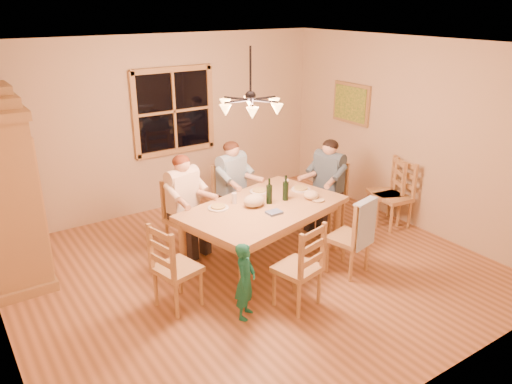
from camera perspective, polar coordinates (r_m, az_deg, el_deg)
floor at (r=6.30m, az=-0.55°, el=-8.90°), size 5.50×5.50×0.00m
ceiling at (r=5.48m, az=-0.65°, el=16.38°), size 5.50×5.00×0.02m
wall_back at (r=7.88m, az=-10.72°, el=7.52°), size 5.50×0.02×2.70m
wall_right at (r=7.55m, az=17.24°, el=6.36°), size 0.02×5.00×2.70m
window at (r=7.88m, az=-9.37°, el=9.11°), size 1.30×0.06×1.30m
painting at (r=8.26m, az=10.80°, el=9.91°), size 0.06×0.78×0.64m
chandelier at (r=5.56m, az=-0.62°, el=9.97°), size 0.77×0.68×0.71m
armoire at (r=6.48m, az=-26.88°, el=-0.12°), size 0.66×1.40×2.30m
dining_table at (r=6.23m, az=0.86°, el=-2.43°), size 2.22×1.64×0.76m
chair_far_left at (r=6.69m, az=-8.05°, el=-4.30°), size 0.52×0.51×0.99m
chair_far_right at (r=7.23m, az=-2.64°, el=-2.13°), size 0.52×0.51×0.99m
chair_near_left at (r=5.52m, az=4.70°, el=-10.04°), size 0.52×0.51×0.99m
chair_near_right at (r=6.24m, az=10.43°, el=-6.44°), size 0.52×0.51×0.99m
chair_end_left at (r=5.56m, az=-8.90°, el=-10.01°), size 0.51×0.52×0.99m
chair_end_right at (r=7.38m, az=8.06°, el=-1.83°), size 0.51×0.52×0.99m
adult_woman at (r=6.48m, az=-8.29°, el=0.00°), size 0.47×0.50×0.87m
adult_plaid_man at (r=7.03m, az=-2.72°, el=1.90°), size 0.47×0.50×0.87m
adult_slate_man at (r=7.19m, az=8.28°, el=2.12°), size 0.50×0.47×0.87m
towel at (r=5.98m, az=12.20°, el=-3.60°), size 0.39×0.18×0.58m
wine_bottle_a at (r=6.21m, az=1.52°, el=0.11°), size 0.08×0.08×0.33m
wine_bottle_b at (r=6.33m, az=3.41°, el=0.48°), size 0.08×0.08×0.33m
plate_woman at (r=6.13m, az=-4.34°, el=-1.83°), size 0.26×0.26×0.02m
plate_plaid at (r=6.63m, az=0.37°, el=0.05°), size 0.26×0.26×0.02m
plate_slate at (r=6.73m, az=5.14°, el=0.30°), size 0.26×0.26×0.02m
wine_glass_a at (r=6.25m, az=-2.50°, el=-0.72°), size 0.06×0.06×0.14m
wine_glass_b at (r=6.72m, az=3.50°, el=0.86°), size 0.06×0.06×0.14m
cap at (r=6.43m, az=6.33°, el=-0.32°), size 0.20×0.20×0.11m
napkin at (r=5.97m, az=2.09°, el=-2.35°), size 0.21×0.18×0.03m
cloth_bundle at (r=6.15m, az=-0.22°, el=-0.99°), size 0.28×0.22×0.15m
child at (r=5.25m, az=-1.22°, el=-10.12°), size 0.37×0.36×0.86m
chair_spare_front at (r=7.61m, az=15.33°, el=-1.66°), size 0.47×0.48×0.99m
chair_spare_back at (r=7.72m, az=14.37°, el=-1.25°), size 0.57×0.58×0.99m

